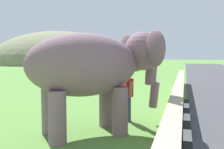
{
  "coord_description": "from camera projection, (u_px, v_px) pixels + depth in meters",
  "views": [
    {
      "loc": [
        -3.27,
        4.06,
        2.16
      ],
      "look_at": [
        3.46,
        6.05,
        1.6
      ],
      "focal_mm": 39.61,
      "sensor_mm": 36.0,
      "label": 1
    }
  ],
  "objects": [
    {
      "name": "cow_mid",
      "position": [
        113.0,
        71.0,
        19.83
      ],
      "size": [
        1.84,
        1.32,
        1.23
      ],
      "color": "#473323",
      "rests_on": "ground_plane"
    },
    {
      "name": "barrier_parapet",
      "position": [
        173.0,
        133.0,
        5.23
      ],
      "size": [
        28.0,
        0.36,
        1.0
      ],
      "primitive_type": "cube",
      "color": "tan",
      "rests_on": "ground_plane"
    },
    {
      "name": "cow_far",
      "position": [
        105.0,
        69.0,
        21.77
      ],
      "size": [
        1.92,
        1.02,
        1.23
      ],
      "color": "tan",
      "rests_on": "ground_plane"
    },
    {
      "name": "cow_near",
      "position": [
        60.0,
        75.0,
        15.5
      ],
      "size": [
        1.9,
        1.15,
        1.23
      ],
      "color": "#473323",
      "rests_on": "ground_plane"
    },
    {
      "name": "bus_red",
      "position": [
        125.0,
        55.0,
        38.28
      ],
      "size": [
        8.11,
        2.61,
        3.5
      ],
      "color": "#B21E1E",
      "rests_on": "ground_plane"
    },
    {
      "name": "hill_east",
      "position": [
        62.0,
        63.0,
        64.59
      ],
      "size": [
        39.51,
        31.6,
        16.28
      ],
      "color": "#777958",
      "rests_on": "ground_plane"
    },
    {
      "name": "bus_teal",
      "position": [
        90.0,
        55.0,
        29.15
      ],
      "size": [
        9.67,
        5.03,
        3.5
      ],
      "color": "teal",
      "rests_on": "ground_plane"
    },
    {
      "name": "elephant",
      "position": [
        97.0,
        66.0,
        6.77
      ],
      "size": [
        3.78,
        3.88,
        2.86
      ],
      "color": "slate",
      "rests_on": "ground_plane"
    },
    {
      "name": "person_handler",
      "position": [
        128.0,
        93.0,
        8.04
      ],
      "size": [
        0.6,
        0.45,
        1.66
      ],
      "color": "navy",
      "rests_on": "ground_plane"
    }
  ]
}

